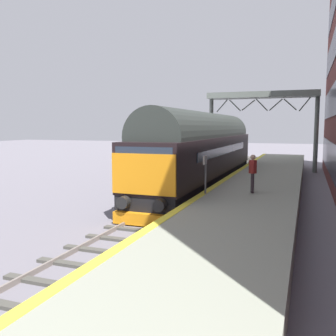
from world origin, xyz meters
The scene contains 9 objects.
ground_plane centered at (0.00, 0.00, 0.00)m, with size 140.00×140.00×0.00m, color slate.
track_main centered at (0.00, 0.00, 0.05)m, with size 2.50×60.00×0.15m.
station_platform centered at (3.60, 0.00, 0.50)m, with size 4.00×44.00×1.01m.
diesel_locomotive centered at (0.00, 3.94, 2.48)m, with size 2.74×18.03×4.68m.
signal_post_mid centered at (-2.10, 4.79, 3.09)m, with size 0.44×0.22×4.74m.
signal_post_far centered at (-2.10, 11.30, 2.80)m, with size 0.44×0.22×4.50m.
platform_number_sign centered at (1.85, -2.62, 2.09)m, with size 0.10×0.44×1.61m.
waiting_passenger centered at (3.68, -1.67, 1.99)m, with size 0.41×0.50×1.64m.
overhead_footbridge centered at (2.05, 15.55, 6.01)m, with size 9.30×2.00×6.77m.
Camera 1 is at (5.81, -17.78, 3.84)m, focal length 39.98 mm.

